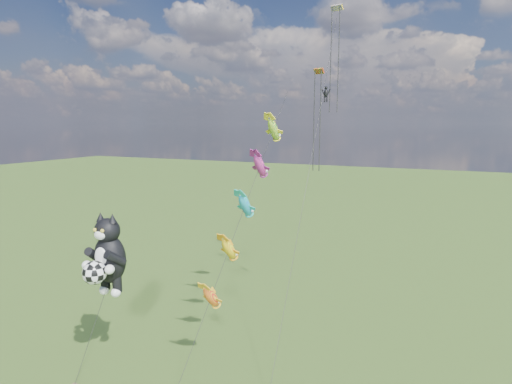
% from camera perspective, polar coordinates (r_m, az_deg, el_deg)
% --- Properties ---
extents(ground, '(300.00, 300.00, 0.00)m').
position_cam_1_polar(ground, '(37.37, -18.82, -18.73)').
color(ground, '#203E0F').
extents(cat_kite_rig, '(2.77, 4.26, 11.28)m').
position_cam_1_polar(cat_kite_rig, '(30.73, -19.30, -8.00)').
color(cat_kite_rig, brown).
rests_on(cat_kite_rig, ground).
extents(fish_windsock_rig, '(1.89, 15.91, 19.83)m').
position_cam_1_polar(fish_windsock_rig, '(31.54, -1.49, -1.94)').
color(fish_windsock_rig, brown).
rests_on(fish_windsock_rig, ground).
extents(parafoil_rig, '(1.97, 17.48, 27.68)m').
position_cam_1_polar(parafoil_rig, '(38.90, 9.21, 13.43)').
color(parafoil_rig, brown).
rests_on(parafoil_rig, ground).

